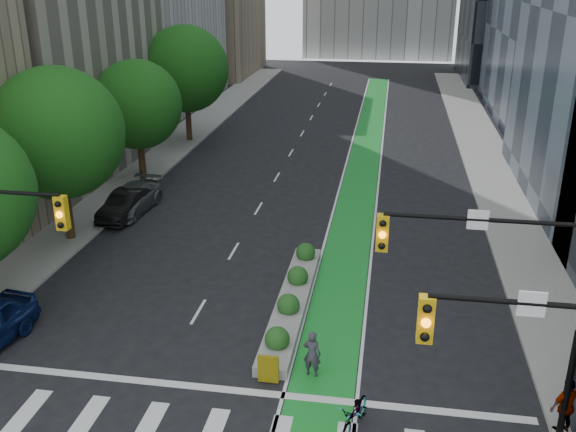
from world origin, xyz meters
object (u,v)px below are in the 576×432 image
(cyclist, at_px, (312,354))
(median_planter, at_px, (292,299))
(pedestrian_far, at_px, (567,406))
(bicycle, at_px, (355,415))
(parked_car_left_mid, at_px, (125,205))
(parked_car_left_far, at_px, (132,199))

(cyclist, bearing_deg, median_planter, -62.91)
(pedestrian_far, bearing_deg, median_planter, -61.49)
(bicycle, relative_size, parked_car_left_mid, 0.48)
(median_planter, distance_m, cyclist, 4.79)
(parked_car_left_mid, xyz_separation_m, pedestrian_far, (19.80, -14.90, 0.35))
(parked_car_left_far, distance_m, pedestrian_far, 25.36)
(median_planter, distance_m, parked_car_left_far, 14.27)
(bicycle, bearing_deg, parked_car_left_mid, 146.86)
(cyclist, relative_size, parked_car_left_far, 0.33)
(bicycle, xyz_separation_m, cyclist, (-1.62, 2.56, 0.30))
(median_planter, height_order, pedestrian_far, pedestrian_far)
(parked_car_left_mid, relative_size, pedestrian_far, 2.37)
(bicycle, bearing_deg, cyclist, 137.92)
(parked_car_left_far, bearing_deg, cyclist, -45.41)
(median_planter, height_order, parked_car_left_mid, parked_car_left_mid)
(bicycle, height_order, parked_car_left_far, parked_car_left_far)
(median_planter, relative_size, pedestrian_far, 5.51)
(parked_car_left_mid, height_order, parked_car_left_far, parked_car_left_far)
(bicycle, height_order, parked_car_left_mid, parked_car_left_mid)
(pedestrian_far, bearing_deg, parked_car_left_mid, -63.30)
(cyclist, distance_m, parked_car_left_mid, 17.79)
(median_planter, bearing_deg, parked_car_left_mid, 141.56)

